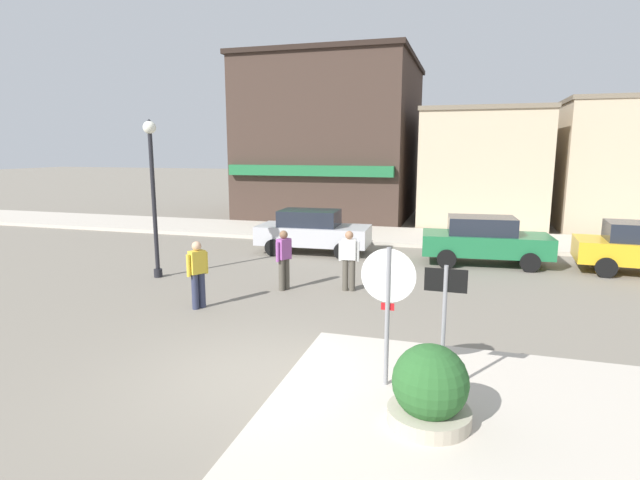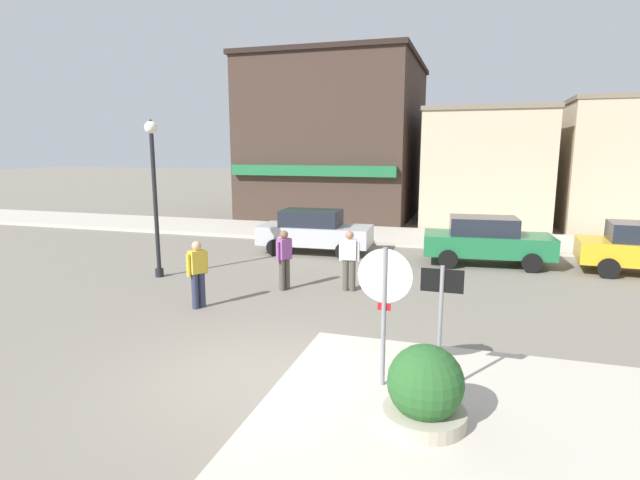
{
  "view_description": "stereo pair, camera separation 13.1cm",
  "coord_description": "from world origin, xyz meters",
  "px_view_note": "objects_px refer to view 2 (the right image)",
  "views": [
    {
      "loc": [
        3.17,
        -7.12,
        3.72
      ],
      "look_at": [
        -0.26,
        4.5,
        1.5
      ],
      "focal_mm": 28.0,
      "sensor_mm": 36.0,
      "label": 1
    },
    {
      "loc": [
        3.3,
        -7.08,
        3.72
      ],
      "look_at": [
        -0.26,
        4.5,
        1.5
      ],
      "focal_mm": 28.0,
      "sensor_mm": 36.0,
      "label": 2
    }
  ],
  "objects_px": {
    "planter": "(425,394)",
    "parked_car_nearest": "(314,231)",
    "one_way_sign": "(440,318)",
    "pedestrian_crossing_near": "(198,272)",
    "parked_car_second": "(486,240)",
    "pedestrian_kerb_side": "(349,259)",
    "pedestrian_crossing_far": "(284,258)",
    "stop_sign": "(384,299)",
    "lamp_post": "(154,176)"
  },
  "relations": [
    {
      "from": "stop_sign",
      "to": "planter",
      "type": "relative_size",
      "value": 1.88
    },
    {
      "from": "lamp_post",
      "to": "pedestrian_kerb_side",
      "type": "relative_size",
      "value": 2.82
    },
    {
      "from": "planter",
      "to": "parked_car_second",
      "type": "height_order",
      "value": "parked_car_second"
    },
    {
      "from": "parked_car_second",
      "to": "pedestrian_kerb_side",
      "type": "height_order",
      "value": "pedestrian_kerb_side"
    },
    {
      "from": "one_way_sign",
      "to": "pedestrian_crossing_far",
      "type": "xyz_separation_m",
      "value": [
        -4.35,
        5.03,
        -0.46
      ]
    },
    {
      "from": "pedestrian_crossing_near",
      "to": "pedestrian_crossing_far",
      "type": "relative_size",
      "value": 1.0
    },
    {
      "from": "parked_car_nearest",
      "to": "pedestrian_crossing_far",
      "type": "relative_size",
      "value": 2.53
    },
    {
      "from": "one_way_sign",
      "to": "pedestrian_crossing_near",
      "type": "bearing_deg",
      "value": 152.47
    },
    {
      "from": "one_way_sign",
      "to": "parked_car_second",
      "type": "height_order",
      "value": "one_way_sign"
    },
    {
      "from": "parked_car_nearest",
      "to": "pedestrian_crossing_far",
      "type": "height_order",
      "value": "pedestrian_crossing_far"
    },
    {
      "from": "planter",
      "to": "pedestrian_crossing_near",
      "type": "xyz_separation_m",
      "value": [
        -5.62,
        3.84,
        0.31
      ]
    },
    {
      "from": "parked_car_nearest",
      "to": "pedestrian_crossing_near",
      "type": "relative_size",
      "value": 2.53
    },
    {
      "from": "pedestrian_crossing_far",
      "to": "pedestrian_kerb_side",
      "type": "distance_m",
      "value": 1.72
    },
    {
      "from": "one_way_sign",
      "to": "parked_car_nearest",
      "type": "height_order",
      "value": "one_way_sign"
    },
    {
      "from": "pedestrian_crossing_far",
      "to": "lamp_post",
      "type": "bearing_deg",
      "value": 176.98
    },
    {
      "from": "stop_sign",
      "to": "planter",
      "type": "xyz_separation_m",
      "value": [
        0.72,
        -0.94,
        -0.96
      ]
    },
    {
      "from": "stop_sign",
      "to": "pedestrian_crossing_far",
      "type": "xyz_separation_m",
      "value": [
        -3.52,
        4.95,
        -0.65
      ]
    },
    {
      "from": "pedestrian_crossing_far",
      "to": "pedestrian_kerb_side",
      "type": "height_order",
      "value": "same"
    },
    {
      "from": "planter",
      "to": "parked_car_nearest",
      "type": "relative_size",
      "value": 0.3
    },
    {
      "from": "pedestrian_crossing_near",
      "to": "parked_car_second",
      "type": "bearing_deg",
      "value": 45.78
    },
    {
      "from": "pedestrian_crossing_far",
      "to": "parked_car_nearest",
      "type": "bearing_deg",
      "value": 98.35
    },
    {
      "from": "stop_sign",
      "to": "parked_car_second",
      "type": "xyz_separation_m",
      "value": [
        1.67,
        9.66,
        -0.71
      ]
    },
    {
      "from": "lamp_post",
      "to": "pedestrian_crossing_near",
      "type": "relative_size",
      "value": 2.82
    },
    {
      "from": "planter",
      "to": "lamp_post",
      "type": "bearing_deg",
      "value": 143.6
    },
    {
      "from": "planter",
      "to": "pedestrian_crossing_far",
      "type": "bearing_deg",
      "value": 125.74
    },
    {
      "from": "planter",
      "to": "pedestrian_kerb_side",
      "type": "xyz_separation_m",
      "value": [
        -2.57,
        6.31,
        0.31
      ]
    },
    {
      "from": "stop_sign",
      "to": "pedestrian_crossing_near",
      "type": "relative_size",
      "value": 1.43
    },
    {
      "from": "parked_car_second",
      "to": "stop_sign",
      "type": "bearing_deg",
      "value": -99.8
    },
    {
      "from": "stop_sign",
      "to": "planter",
      "type": "bearing_deg",
      "value": -52.45
    },
    {
      "from": "stop_sign",
      "to": "lamp_post",
      "type": "relative_size",
      "value": 0.51
    },
    {
      "from": "one_way_sign",
      "to": "lamp_post",
      "type": "bearing_deg",
      "value": 147.97
    },
    {
      "from": "parked_car_second",
      "to": "pedestrian_kerb_side",
      "type": "distance_m",
      "value": 5.54
    },
    {
      "from": "planter",
      "to": "stop_sign",
      "type": "bearing_deg",
      "value": 127.55
    },
    {
      "from": "stop_sign",
      "to": "parked_car_second",
      "type": "bearing_deg",
      "value": 80.2
    },
    {
      "from": "one_way_sign",
      "to": "parked_car_nearest",
      "type": "bearing_deg",
      "value": 117.16
    },
    {
      "from": "stop_sign",
      "to": "pedestrian_crossing_far",
      "type": "height_order",
      "value": "stop_sign"
    },
    {
      "from": "one_way_sign",
      "to": "pedestrian_crossing_near",
      "type": "height_order",
      "value": "one_way_sign"
    },
    {
      "from": "lamp_post",
      "to": "parked_car_nearest",
      "type": "height_order",
      "value": "lamp_post"
    },
    {
      "from": "one_way_sign",
      "to": "pedestrian_crossing_near",
      "type": "xyz_separation_m",
      "value": [
        -5.73,
        2.99,
        -0.46
      ]
    },
    {
      "from": "planter",
      "to": "one_way_sign",
      "type": "bearing_deg",
      "value": 82.7
    },
    {
      "from": "stop_sign",
      "to": "pedestrian_crossing_far",
      "type": "relative_size",
      "value": 1.43
    },
    {
      "from": "pedestrian_kerb_side",
      "to": "stop_sign",
      "type": "bearing_deg",
      "value": -71.03
    },
    {
      "from": "pedestrian_crossing_far",
      "to": "pedestrian_crossing_near",
      "type": "bearing_deg",
      "value": -124.13
    },
    {
      "from": "pedestrian_kerb_side",
      "to": "parked_car_nearest",
      "type": "bearing_deg",
      "value": 118.4
    },
    {
      "from": "parked_car_nearest",
      "to": "parked_car_second",
      "type": "height_order",
      "value": "same"
    },
    {
      "from": "parked_car_second",
      "to": "pedestrian_crossing_far",
      "type": "xyz_separation_m",
      "value": [
        -5.18,
        -4.71,
        0.06
      ]
    },
    {
      "from": "pedestrian_crossing_far",
      "to": "stop_sign",
      "type": "bearing_deg",
      "value": -54.62
    },
    {
      "from": "stop_sign",
      "to": "parked_car_second",
      "type": "height_order",
      "value": "stop_sign"
    },
    {
      "from": "pedestrian_crossing_near",
      "to": "pedestrian_kerb_side",
      "type": "bearing_deg",
      "value": 38.87
    },
    {
      "from": "pedestrian_crossing_near",
      "to": "parked_car_nearest",
      "type": "bearing_deg",
      "value": 84.35
    }
  ]
}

